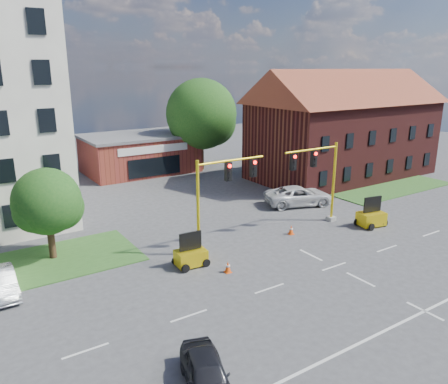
{
  "coord_description": "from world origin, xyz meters",
  "views": [
    {
      "loc": [
        -18.77,
        -16.61,
        11.63
      ],
      "look_at": [
        -1.47,
        10.0,
        2.53
      ],
      "focal_mm": 35.0,
      "sensor_mm": 36.0,
      "label": 1
    }
  ],
  "objects_px": {
    "trailer_east": "(371,217)",
    "pickup_white": "(299,196)",
    "sedan_dark": "(206,374)",
    "trailer_west": "(191,256)",
    "signal_mast_west": "(220,192)",
    "signal_mast_east": "(319,175)"
  },
  "relations": [
    {
      "from": "pickup_white",
      "to": "trailer_east",
      "type": "bearing_deg",
      "value": -152.97
    },
    {
      "from": "trailer_east",
      "to": "sedan_dark",
      "type": "height_order",
      "value": "trailer_east"
    },
    {
      "from": "signal_mast_east",
      "to": "trailer_east",
      "type": "relative_size",
      "value": 2.8
    },
    {
      "from": "trailer_east",
      "to": "signal_mast_east",
      "type": "bearing_deg",
      "value": 153.43
    },
    {
      "from": "trailer_east",
      "to": "pickup_white",
      "type": "distance_m",
      "value": 7.02
    },
    {
      "from": "signal_mast_west",
      "to": "pickup_white",
      "type": "distance_m",
      "value": 12.23
    },
    {
      "from": "trailer_west",
      "to": "pickup_white",
      "type": "bearing_deg",
      "value": 25.86
    },
    {
      "from": "signal_mast_east",
      "to": "trailer_west",
      "type": "xyz_separation_m",
      "value": [
        -11.57,
        -1.15,
        -3.27
      ]
    },
    {
      "from": "trailer_east",
      "to": "pickup_white",
      "type": "bearing_deg",
      "value": 109.43
    },
    {
      "from": "trailer_east",
      "to": "sedan_dark",
      "type": "relative_size",
      "value": 0.57
    },
    {
      "from": "pickup_white",
      "to": "signal_mast_west",
      "type": "bearing_deg",
      "value": 131.09
    },
    {
      "from": "signal_mast_west",
      "to": "trailer_west",
      "type": "distance_m",
      "value": 4.5
    },
    {
      "from": "pickup_white",
      "to": "sedan_dark",
      "type": "bearing_deg",
      "value": 148.58
    },
    {
      "from": "trailer_east",
      "to": "sedan_dark",
      "type": "distance_m",
      "value": 21.1
    },
    {
      "from": "trailer_west",
      "to": "pickup_white",
      "type": "relative_size",
      "value": 0.35
    },
    {
      "from": "signal_mast_west",
      "to": "sedan_dark",
      "type": "height_order",
      "value": "signal_mast_west"
    },
    {
      "from": "pickup_white",
      "to": "trailer_west",
      "type": "bearing_deg",
      "value": 131.08
    },
    {
      "from": "trailer_west",
      "to": "trailer_east",
      "type": "distance_m",
      "value": 14.87
    },
    {
      "from": "signal_mast_west",
      "to": "trailer_east",
      "type": "height_order",
      "value": "signal_mast_west"
    },
    {
      "from": "trailer_east",
      "to": "pickup_white",
      "type": "height_order",
      "value": "trailer_east"
    },
    {
      "from": "signal_mast_west",
      "to": "pickup_white",
      "type": "height_order",
      "value": "signal_mast_west"
    },
    {
      "from": "signal_mast_west",
      "to": "trailer_west",
      "type": "height_order",
      "value": "signal_mast_west"
    }
  ]
}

